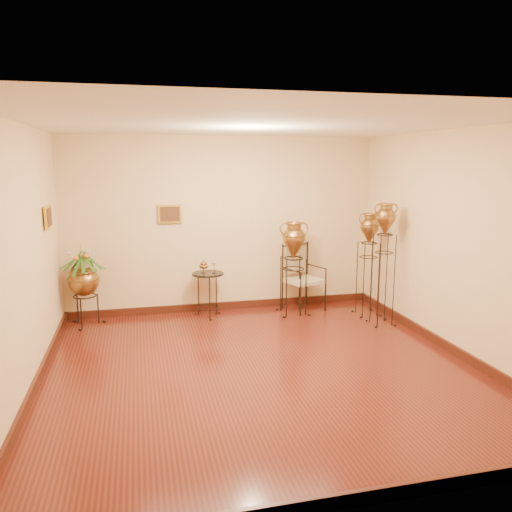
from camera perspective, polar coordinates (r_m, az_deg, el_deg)
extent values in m
plane|color=#571C14|center=(6.03, 0.57, -12.71)|extent=(5.00, 5.00, 0.00)
cube|color=#3F180E|center=(8.30, -3.59, -5.67)|extent=(5.00, 0.04, 0.12)
cube|color=#3F180E|center=(3.95, 10.28, -25.75)|extent=(5.00, 0.04, 0.12)
cube|color=#3F180E|center=(5.96, -23.93, -13.33)|extent=(0.04, 5.00, 0.12)
cube|color=#3F180E|center=(6.99, 21.01, -9.56)|extent=(0.04, 5.00, 0.12)
cube|color=gold|center=(7.88, -9.82, 4.75)|extent=(0.36, 0.03, 0.29)
cube|color=gold|center=(6.94, -22.69, 4.13)|extent=(0.03, 0.36, 0.29)
cube|color=beige|center=(8.18, 5.50, -2.83)|extent=(0.65, 0.63, 0.06)
cube|color=beige|center=(8.11, 5.54, -0.74)|extent=(0.38, 0.17, 0.42)
cylinder|color=black|center=(7.77, -5.53, -1.99)|extent=(0.48, 0.48, 0.02)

